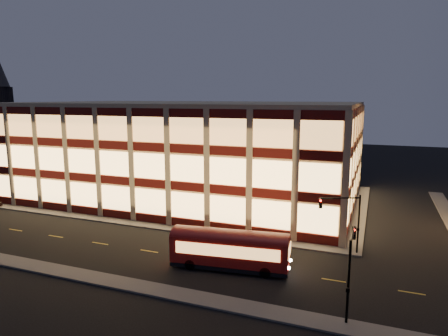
% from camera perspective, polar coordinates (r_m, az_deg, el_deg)
% --- Properties ---
extents(ground, '(200.00, 200.00, 0.00)m').
position_cam_1_polar(ground, '(48.40, -10.95, -8.49)').
color(ground, black).
rests_on(ground, ground).
extents(sidewalk_office_south, '(54.00, 2.00, 0.15)m').
position_cam_1_polar(sidewalk_office_south, '(50.75, -13.25, -7.61)').
color(sidewalk_office_south, '#514F4C').
rests_on(sidewalk_office_south, ground).
extents(sidewalk_office_east, '(2.00, 30.00, 0.15)m').
position_cam_1_polar(sidewalk_office_east, '(57.77, 18.76, -5.71)').
color(sidewalk_office_east, '#514F4C').
rests_on(sidewalk_office_east, ground).
extents(sidewalk_near, '(100.00, 2.00, 0.15)m').
position_cam_1_polar(sidewalk_near, '(38.76, -21.46, -13.71)').
color(sidewalk_near, '#514F4C').
rests_on(sidewalk_near, ground).
extents(office_building, '(50.45, 30.45, 14.50)m').
position_cam_1_polar(office_building, '(62.63, -5.24, 2.69)').
color(office_building, tan).
rests_on(office_building, ground).
extents(church_tower, '(5.00, 5.00, 18.00)m').
position_cam_1_polar(church_tower, '(123.31, -29.27, 5.89)').
color(church_tower, '#2D2621').
rests_on(church_tower, ground).
extents(traffic_signal_far, '(3.79, 1.87, 6.00)m').
position_cam_1_polar(traffic_signal_far, '(40.59, 16.88, -6.30)').
color(traffic_signal_far, black).
rests_on(traffic_signal_far, ground).
extents(traffic_signal_near, '(0.32, 4.45, 6.00)m').
position_cam_1_polar(traffic_signal_near, '(29.86, 17.66, -12.29)').
color(traffic_signal_near, black).
rests_on(traffic_signal_near, ground).
extents(trolley_bus, '(10.81, 3.93, 3.58)m').
position_cam_1_polar(trolley_bus, '(36.48, 0.85, -11.26)').
color(trolley_bus, '#900B07').
rests_on(trolley_bus, ground).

